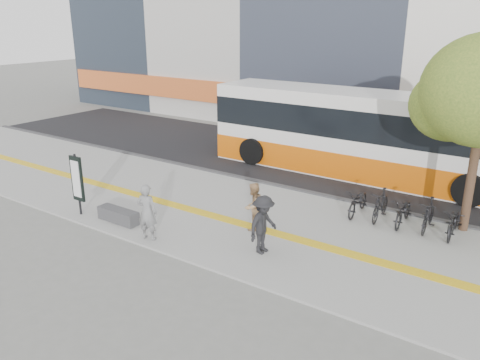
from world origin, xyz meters
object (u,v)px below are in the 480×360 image
Objects in this scene: signboard at (77,180)px; pedestrian_dark at (263,225)px; pedestrian_tan at (253,207)px; bus at (362,137)px; seated_woman at (147,212)px; bench at (118,215)px.

signboard is 1.24× the size of pedestrian_dark.
pedestrian_dark is at bearing 48.09° from pedestrian_tan.
bus is 10.56m from seated_woman.
signboard is 6.93m from pedestrian_dark.
bus reaches higher than pedestrian_dark.
seated_woman is at bearing 115.05° from pedestrian_dark.
signboard is 1.38× the size of pedestrian_tan.
pedestrian_tan is (4.10, 2.06, 0.57)m from bench.
signboard reaches higher than seated_woman.
seated_woman is at bearing -12.53° from bench.
pedestrian_dark reaches higher than bench.
bench is 0.73× the size of signboard.
bus is 7.48× the size of seated_woman.
seated_woman is (1.80, -0.40, 0.68)m from bench.
bench is 1.01× the size of pedestrian_tan.
signboard is 11.87m from bus.
seated_woman reaches higher than pedestrian_dark.
signboard is 1.22× the size of seated_woman.
seated_woman reaches higher than pedestrian_tan.
signboard is at bearing -62.23° from pedestrian_tan.
pedestrian_tan is (2.30, 2.46, -0.11)m from seated_woman.
signboard reaches higher than pedestrian_tan.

